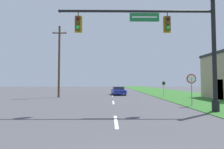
% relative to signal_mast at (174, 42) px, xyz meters
% --- Properties ---
extents(grass_verge_right, '(10.00, 110.00, 0.04)m').
position_rel_signal_mast_xyz_m(grass_verge_right, '(6.68, 21.34, -4.46)').
color(grass_verge_right, '#2D6626').
rests_on(grass_verge_right, ground).
extents(road_center_line, '(0.16, 34.80, 0.01)m').
position_rel_signal_mast_xyz_m(road_center_line, '(-3.82, 13.34, -4.47)').
color(road_center_line, silver).
rests_on(road_center_line, ground).
extents(signal_mast, '(10.26, 0.47, 7.32)m').
position_rel_signal_mast_xyz_m(signal_mast, '(0.00, 0.00, 0.00)').
color(signal_mast, black).
rests_on(signal_mast, grass_verge_right).
extents(car_ahead, '(2.17, 4.82, 1.19)m').
position_rel_signal_mast_xyz_m(car_ahead, '(-2.90, 15.76, -3.87)').
color(car_ahead, black).
rests_on(car_ahead, ground).
extents(stop_sign, '(0.76, 0.07, 2.50)m').
position_rel_signal_mast_xyz_m(stop_sign, '(2.32, 2.68, -2.61)').
color(stop_sign, gray).
rests_on(stop_sign, grass_verge_right).
extents(route_sign_post, '(0.55, 0.06, 2.03)m').
position_rel_signal_mast_xyz_m(route_sign_post, '(2.95, 11.99, -2.95)').
color(route_sign_post, gray).
rests_on(route_sign_post, grass_verge_right).
extents(utility_pole_near, '(1.80, 0.26, 9.10)m').
position_rel_signal_mast_xyz_m(utility_pole_near, '(-10.63, 11.05, 0.23)').
color(utility_pole_near, '#4C3823').
rests_on(utility_pole_near, ground).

